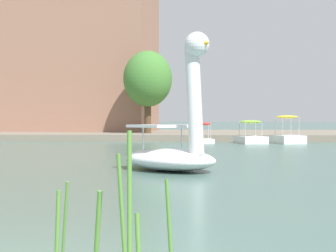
# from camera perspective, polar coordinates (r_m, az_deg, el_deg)

# --- Properties ---
(shore_bank_far) EXTENTS (146.85, 18.26, 0.45)m
(shore_bank_far) POSITION_cam_1_polar(r_m,az_deg,el_deg) (44.59, 0.49, -0.92)
(shore_bank_far) COLOR slate
(shore_bank_far) RESTS_ON ground_plane
(swan_boat) EXTENTS (3.75, 3.77, 3.92)m
(swan_boat) POSITION_cam_1_polar(r_m,az_deg,el_deg) (15.50, 0.55, -2.02)
(swan_boat) COLOR white
(swan_boat) RESTS_ON ground_plane
(pedal_boat_yellow) EXTENTS (2.11, 2.69, 1.75)m
(pedal_boat_yellow) POSITION_cam_1_polar(r_m,az_deg,el_deg) (33.98, 12.62, -1.00)
(pedal_boat_yellow) COLOR white
(pedal_boat_yellow) RESTS_ON ground_plane
(pedal_boat_lime) EXTENTS (2.03, 2.64, 1.45)m
(pedal_boat_lime) POSITION_cam_1_polar(r_m,az_deg,el_deg) (33.48, 8.82, -1.10)
(pedal_boat_lime) COLOR white
(pedal_boat_lime) RESTS_ON ground_plane
(pedal_boat_red) EXTENTS (1.20, 1.87, 1.32)m
(pedal_boat_red) POSITION_cam_1_polar(r_m,az_deg,el_deg) (33.46, 3.96, -1.18)
(pedal_boat_red) COLOR white
(pedal_boat_red) RESTS_ON ground_plane
(tree_broadleaf_left) EXTENTS (4.00, 4.08, 6.28)m
(tree_broadleaf_left) POSITION_cam_1_polar(r_m,az_deg,el_deg) (40.70, -2.19, 5.02)
(tree_broadleaf_left) COLOR #4C3823
(tree_broadleaf_left) RESTS_ON shore_bank_far
(apartment_block) EXTENTS (17.78, 10.22, 13.65)m
(apartment_block) POSITION_cam_1_polar(r_m,az_deg,el_deg) (49.56, -11.66, 7.40)
(apartment_block) COLOR #996B56
(apartment_block) RESTS_ON shore_bank_far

